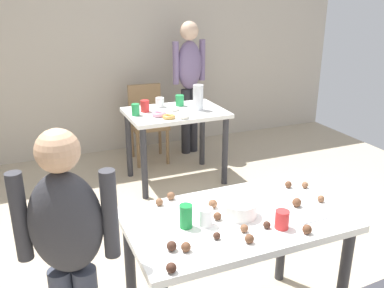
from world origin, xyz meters
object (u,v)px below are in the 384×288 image
object	(u,v)px
mixing_bowl	(240,209)
soda_can	(186,216)
person_girl_near	(69,248)
dining_table_far	(176,123)
pitcher_far	(198,97)
person_adult_far	(189,76)
dining_table_near	(236,235)
chair_far_table	(147,118)

from	to	relation	value
mixing_bowl	soda_can	world-z (taller)	soda_can
person_girl_near	soda_can	distance (m)	0.57
dining_table_far	pitcher_far	distance (m)	0.34
soda_can	person_adult_far	bearing A→B (deg)	67.29
dining_table_near	person_girl_near	xyz separation A→B (m)	(-0.86, -0.03, 0.16)
chair_far_table	person_adult_far	size ratio (longest dim) A/B	0.56
chair_far_table	soda_can	xyz separation A→B (m)	(-0.63, -2.77, 0.31)
person_adult_far	mixing_bowl	xyz separation A→B (m)	(-0.86, -2.79, -0.15)
person_girl_near	mixing_bowl	bearing A→B (deg)	2.31
mixing_bowl	pitcher_far	world-z (taller)	pitcher_far
chair_far_table	person_girl_near	xyz separation A→B (m)	(-1.20, -2.81, 0.30)
person_adult_far	soda_can	xyz separation A→B (m)	(-1.16, -2.78, -0.13)
dining_table_far	pitcher_far	size ratio (longest dim) A/B	3.82
dining_table_near	chair_far_table	bearing A→B (deg)	82.88
chair_far_table	pitcher_far	size ratio (longest dim) A/B	3.45
dining_table_near	soda_can	size ratio (longest dim) A/B	9.47
dining_table_near	chair_far_table	distance (m)	2.80
person_girl_near	soda_can	xyz separation A→B (m)	(0.57, 0.04, 0.01)
person_adult_far	soda_can	distance (m)	3.02
dining_table_near	dining_table_far	distance (m)	2.12
dining_table_near	soda_can	distance (m)	0.33
dining_table_far	person_adult_far	xyz separation A→B (m)	(0.44, 0.71, 0.31)
chair_far_table	soda_can	world-z (taller)	soda_can
dining_table_near	person_girl_near	distance (m)	0.87
person_adult_far	mixing_bowl	distance (m)	2.92
dining_table_near	person_adult_far	bearing A→B (deg)	72.48
soda_can	pitcher_far	size ratio (longest dim) A/B	0.48
dining_table_far	person_adult_far	world-z (taller)	person_adult_far
dining_table_near	dining_table_far	bearing A→B (deg)	78.13
dining_table_far	person_adult_far	bearing A→B (deg)	57.99
person_adult_far	mixing_bowl	size ratio (longest dim) A/B	8.78
dining_table_far	soda_can	distance (m)	2.20
dining_table_near	person_adult_far	world-z (taller)	person_adult_far
chair_far_table	soda_can	size ratio (longest dim) A/B	7.13
soda_can	person_girl_near	bearing A→B (deg)	-176.06
dining_table_near	mixing_bowl	bearing A→B (deg)	1.29
chair_far_table	mixing_bowl	bearing A→B (deg)	-96.71
mixing_bowl	soda_can	size ratio (longest dim) A/B	1.46
dining_table_far	chair_far_table	world-z (taller)	chair_far_table
person_girl_near	mixing_bowl	size ratio (longest dim) A/B	7.60
person_girl_near	mixing_bowl	distance (m)	0.88
mixing_bowl	person_girl_near	bearing A→B (deg)	-177.69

